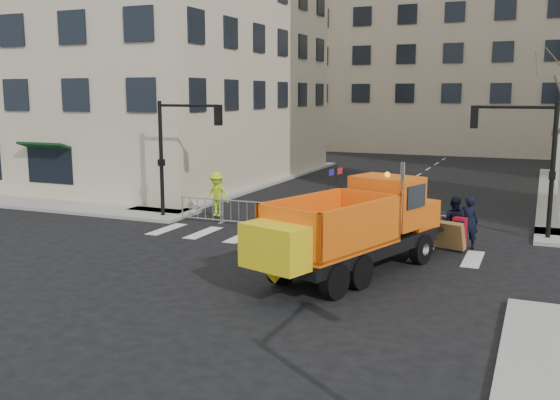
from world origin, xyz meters
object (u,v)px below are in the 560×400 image
at_px(cop_a, 468,222).
at_px(plow_truck, 352,226).
at_px(cop_c, 430,230).
at_px(newspaper_box, 459,232).
at_px(cop_b, 454,222).
at_px(worker, 217,194).

bearing_deg(cop_a, plow_truck, 49.80).
bearing_deg(cop_c, cop_a, 175.57).
bearing_deg(newspaper_box, plow_truck, -112.58).
xyz_separation_m(plow_truck, newspaper_box, (2.76, 4.53, -0.89)).
relative_size(cop_b, worker, 0.94).
bearing_deg(newspaper_box, cop_b, 128.46).
bearing_deg(newspaper_box, worker, 179.38).
height_order(cop_b, cop_c, cop_b).
relative_size(plow_truck, cop_b, 4.97).
bearing_deg(cop_c, plow_truck, 16.51).
relative_size(plow_truck, cop_a, 4.80).
xyz_separation_m(plow_truck, cop_b, (2.47, 5.03, -0.63)).
bearing_deg(cop_a, cop_b, -9.39).
distance_m(cop_a, cop_b, 0.53).
bearing_deg(plow_truck, cop_c, -6.48).
bearing_deg(worker, plow_truck, -32.59).
height_order(cop_b, worker, worker).
bearing_deg(worker, newspaper_box, -4.55).
bearing_deg(worker, cop_c, -9.12).
relative_size(cop_a, cop_c, 1.19).
bearing_deg(plow_truck, worker, 71.00).
xyz_separation_m(cop_a, cop_c, (-1.22, -1.18, -0.16)).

